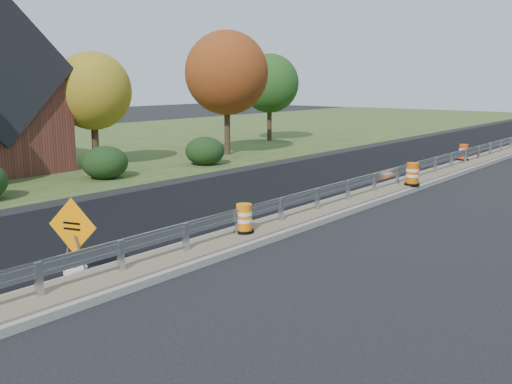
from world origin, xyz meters
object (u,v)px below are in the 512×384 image
Objects in this scene: caution_sign at (74,255)px; barrel_median_mid at (412,174)px; barrel_median_near at (244,219)px; barrel_median_far at (463,153)px.

barrel_median_mid is at bearing 65.37° from caution_sign.
barrel_median_near is at bearing -93.01° from barrel_median_mid.
barrel_median_mid is at bearing 86.99° from barrel_median_near.
barrel_median_mid reaches higher than barrel_median_far.
barrel_median_mid reaches higher than barrel_median_near.
barrel_median_near is at bearing -88.53° from barrel_median_far.
barrel_median_near is at bearing 57.53° from caution_sign.
barrel_median_near is 18.69m from barrel_median_far.
barrel_median_mid is 8.76m from barrel_median_far.
caution_sign is 2.12× the size of barrel_median_far.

